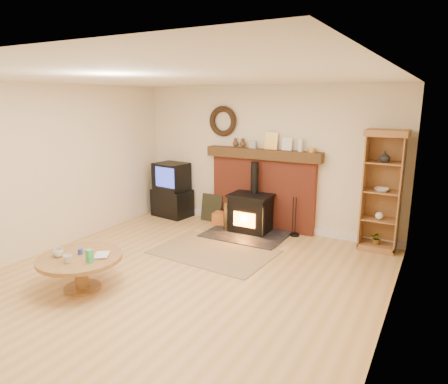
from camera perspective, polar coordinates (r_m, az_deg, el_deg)
The scene contains 11 objects.
ground at distance 5.43m, azimuth -6.43°, elevation -12.70°, with size 5.50×5.50×0.00m, color tan.
room_shell at distance 5.02m, azimuth -6.47°, elevation 5.68°, with size 5.02×5.52×2.61m.
chimney_breast at distance 7.39m, azimuth 5.51°, elevation 0.92°, with size 2.20×0.22×1.78m.
wood_stove at distance 7.17m, azimuth 3.70°, elevation -3.22°, with size 1.40×1.00×1.26m.
area_rug at distance 6.38m, azimuth -1.44°, elevation -8.52°, with size 1.82×1.25×0.01m, color brown.
tv_unit at distance 8.23m, azimuth -7.45°, elevation 0.18°, with size 0.81×0.61×1.10m.
curio_cabinet at distance 6.70m, azimuth 21.65°, elevation 0.13°, with size 0.61×0.44×1.91m.
firelog_box at distance 7.61m, azimuth 0.02°, elevation -3.92°, with size 0.40×0.25×0.25m, color orange.
leaning_painting at distance 7.87m, azimuth -1.79°, elevation -2.26°, with size 0.45×0.03×0.54m, color black.
fire_tools at distance 7.17m, azimuth 10.05°, elevation -5.38°, with size 0.16×0.16×0.70m.
coffee_table at distance 5.40m, azimuth -19.89°, elevation -9.45°, with size 1.04×1.04×0.60m.
Camera 1 is at (2.89, -3.95, 2.37)m, focal length 32.00 mm.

